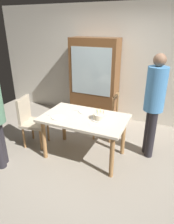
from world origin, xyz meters
TOP-DOWN VIEW (x-y plane):
  - ground at (0.00, 0.00)m, footprint 6.40×6.40m
  - back_wall at (0.00, 1.85)m, footprint 6.40×0.10m
  - dining_table at (0.00, 0.00)m, footprint 1.40×0.87m
  - birthday_cake at (0.26, 0.03)m, footprint 0.28×0.28m
  - plate_near_celebrant at (-0.39, -0.19)m, footprint 0.22×0.22m
  - plate_far_side at (-0.07, 0.19)m, footprint 0.22×0.22m
  - fork_near_celebrant at (-0.55, -0.19)m, footprint 0.18×0.05m
  - fork_far_side at (-0.23, 0.18)m, footprint 0.18×0.04m
  - fork_near_guest at (0.26, -0.21)m, footprint 0.18×0.03m
  - chair_spindle_back at (0.14, 0.75)m, footprint 0.46×0.46m
  - chair_upholstered at (-1.09, -0.06)m, footprint 0.52×0.52m
  - person_guest at (1.02, 0.51)m, footprint 0.32×0.32m
  - china_cabinet at (-0.46, 1.56)m, footprint 1.10×0.45m

SIDE VIEW (x-z plane):
  - ground at x=0.00m, z-range 0.00..0.00m
  - chair_spindle_back at x=0.14m, z-range -0.02..0.93m
  - chair_upholstered at x=-1.09m, z-range 0.06..1.01m
  - dining_table at x=0.00m, z-range 0.27..1.03m
  - fork_near_celebrant at x=-0.55m, z-range 0.76..0.76m
  - fork_far_side at x=-0.23m, z-range 0.76..0.76m
  - fork_near_guest at x=0.26m, z-range 0.76..0.76m
  - plate_near_celebrant at x=-0.39m, z-range 0.76..0.77m
  - plate_far_side at x=-0.07m, z-range 0.76..0.77m
  - birthday_cake at x=0.26m, z-range 0.72..0.88m
  - china_cabinet at x=-0.46m, z-range 0.00..1.90m
  - person_guest at x=1.02m, z-range 0.13..1.90m
  - back_wall at x=0.00m, z-range 0.00..2.60m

